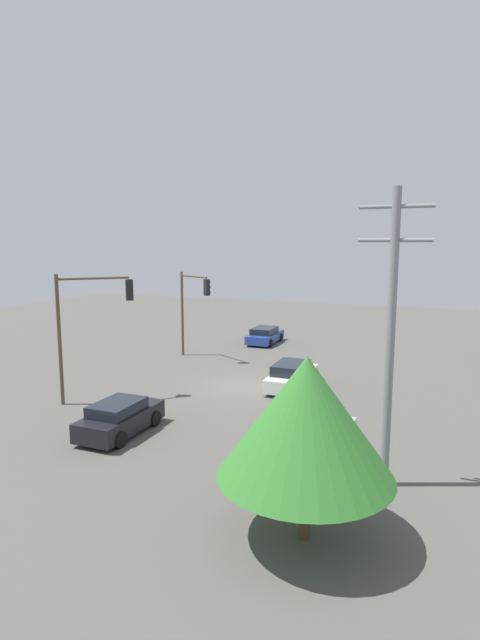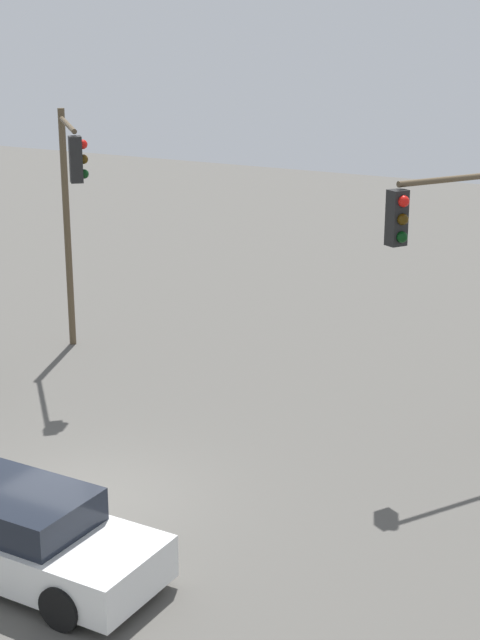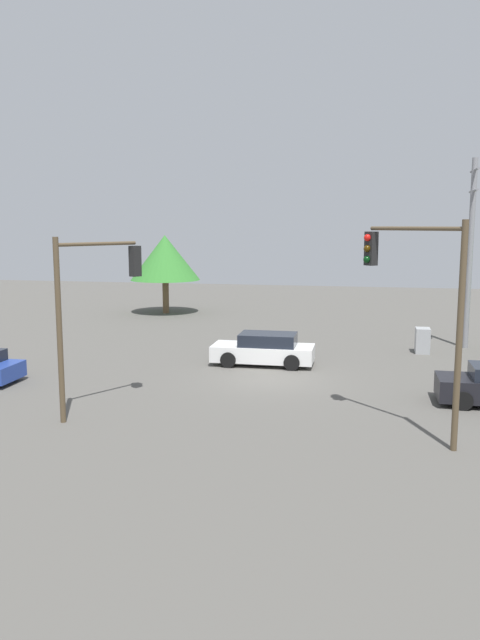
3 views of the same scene
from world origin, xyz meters
TOP-DOWN VIEW (x-y plane):
  - ground_plane at (0.00, 0.00)m, footprint 80.00×80.00m
  - sedan_white at (-2.60, -0.72)m, footprint 1.96×4.53m
  - traffic_signal_main at (5.69, -5.07)m, footprint 2.97×1.84m
  - traffic_signal_cross at (6.04, 5.20)m, footprint 2.74×2.73m

SIDE VIEW (x-z plane):
  - ground_plane at x=0.00m, z-range 0.00..0.00m
  - sedan_white at x=-2.60m, z-range -0.03..1.41m
  - traffic_signal_main at x=5.69m, z-range 1.07..6.94m
  - traffic_signal_cross at x=6.04m, z-range 1.16..7.54m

